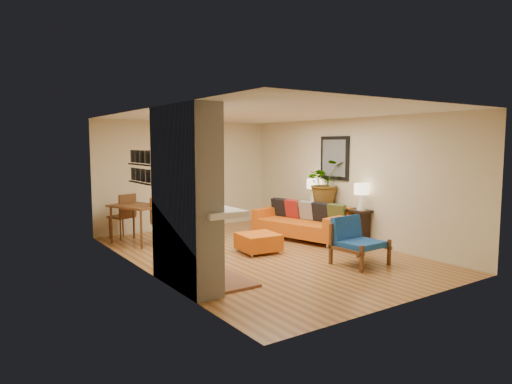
{
  "coord_description": "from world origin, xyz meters",
  "views": [
    {
      "loc": [
        -4.83,
        -6.9,
        2.05
      ],
      "look_at": [
        0.0,
        0.2,
        1.15
      ],
      "focal_mm": 32.0,
      "sensor_mm": 36.0,
      "label": 1
    }
  ],
  "objects_px": {
    "lamp_far": "(313,188)",
    "houseplant": "(325,182)",
    "ottoman": "(258,242)",
    "console_table": "(335,213)",
    "sofa": "(303,222)",
    "lamp_near": "(361,193)",
    "dining_table": "(140,212)",
    "blue_chair": "(355,238)"
  },
  "relations": [
    {
      "from": "lamp_far",
      "to": "houseplant",
      "type": "bearing_deg",
      "value": -91.38
    },
    {
      "from": "ottoman",
      "to": "console_table",
      "type": "height_order",
      "value": "console_table"
    },
    {
      "from": "ottoman",
      "to": "lamp_far",
      "type": "bearing_deg",
      "value": 21.01
    },
    {
      "from": "sofa",
      "to": "lamp_near",
      "type": "relative_size",
      "value": 4.12
    },
    {
      "from": "ottoman",
      "to": "dining_table",
      "type": "distance_m",
      "value": 2.64
    },
    {
      "from": "console_table",
      "to": "lamp_far",
      "type": "relative_size",
      "value": 3.43
    },
    {
      "from": "console_table",
      "to": "lamp_far",
      "type": "bearing_deg",
      "value": 90.0
    },
    {
      "from": "dining_table",
      "to": "houseplant",
      "type": "height_order",
      "value": "houseplant"
    },
    {
      "from": "ottoman",
      "to": "houseplant",
      "type": "distance_m",
      "value": 2.32
    },
    {
      "from": "sofa",
      "to": "blue_chair",
      "type": "height_order",
      "value": "sofa"
    },
    {
      "from": "ottoman",
      "to": "blue_chair",
      "type": "xyz_separation_m",
      "value": [
        0.92,
        -1.61,
        0.23
      ]
    },
    {
      "from": "sofa",
      "to": "ottoman",
      "type": "height_order",
      "value": "sofa"
    },
    {
      "from": "dining_table",
      "to": "ottoman",
      "type": "bearing_deg",
      "value": -53.3
    },
    {
      "from": "ottoman",
      "to": "lamp_near",
      "type": "height_order",
      "value": "lamp_near"
    },
    {
      "from": "lamp_near",
      "to": "lamp_far",
      "type": "distance_m",
      "value": 1.46
    },
    {
      "from": "console_table",
      "to": "lamp_far",
      "type": "distance_m",
      "value": 0.87
    },
    {
      "from": "blue_chair",
      "to": "houseplant",
      "type": "height_order",
      "value": "houseplant"
    },
    {
      "from": "lamp_near",
      "to": "houseplant",
      "type": "bearing_deg",
      "value": 90.55
    },
    {
      "from": "blue_chair",
      "to": "lamp_far",
      "type": "relative_size",
      "value": 1.52
    },
    {
      "from": "sofa",
      "to": "ottoman",
      "type": "xyz_separation_m",
      "value": [
        -1.53,
        -0.52,
        -0.15
      ]
    },
    {
      "from": "blue_chair",
      "to": "houseplant",
      "type": "bearing_deg",
      "value": 60.15
    },
    {
      "from": "blue_chair",
      "to": "sofa",
      "type": "bearing_deg",
      "value": 73.82
    },
    {
      "from": "sofa",
      "to": "lamp_far",
      "type": "height_order",
      "value": "lamp_far"
    },
    {
      "from": "sofa",
      "to": "ottoman",
      "type": "bearing_deg",
      "value": -161.15
    },
    {
      "from": "dining_table",
      "to": "lamp_near",
      "type": "distance_m",
      "value": 4.57
    },
    {
      "from": "console_table",
      "to": "houseplant",
      "type": "bearing_deg",
      "value": 91.86
    },
    {
      "from": "ottoman",
      "to": "console_table",
      "type": "relative_size",
      "value": 0.42
    },
    {
      "from": "console_table",
      "to": "lamp_near",
      "type": "distance_m",
      "value": 0.89
    },
    {
      "from": "blue_chair",
      "to": "console_table",
      "type": "relative_size",
      "value": 0.44
    },
    {
      "from": "ottoman",
      "to": "lamp_near",
      "type": "distance_m",
      "value": 2.33
    },
    {
      "from": "houseplant",
      "to": "dining_table",
      "type": "bearing_deg",
      "value": 154.7
    },
    {
      "from": "blue_chair",
      "to": "console_table",
      "type": "height_order",
      "value": "blue_chair"
    },
    {
      "from": "sofa",
      "to": "blue_chair",
      "type": "bearing_deg",
      "value": -106.18
    },
    {
      "from": "sofa",
      "to": "console_table",
      "type": "xyz_separation_m",
      "value": [
        0.53,
        -0.45,
        0.22
      ]
    },
    {
      "from": "console_table",
      "to": "blue_chair",
      "type": "bearing_deg",
      "value": -124.41
    },
    {
      "from": "ottoman",
      "to": "dining_table",
      "type": "xyz_separation_m",
      "value": [
        -1.56,
        2.09,
        0.44
      ]
    },
    {
      "from": "dining_table",
      "to": "lamp_far",
      "type": "bearing_deg",
      "value": -19.66
    },
    {
      "from": "ottoman",
      "to": "houseplant",
      "type": "height_order",
      "value": "houseplant"
    },
    {
      "from": "ottoman",
      "to": "lamp_far",
      "type": "distance_m",
      "value": 2.37
    },
    {
      "from": "lamp_near",
      "to": "lamp_far",
      "type": "xyz_separation_m",
      "value": [
        0.0,
        1.46,
        0.0
      ]
    },
    {
      "from": "sofa",
      "to": "lamp_far",
      "type": "bearing_deg",
      "value": 26.9
    },
    {
      "from": "sofa",
      "to": "ottoman",
      "type": "relative_size",
      "value": 2.88
    }
  ]
}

